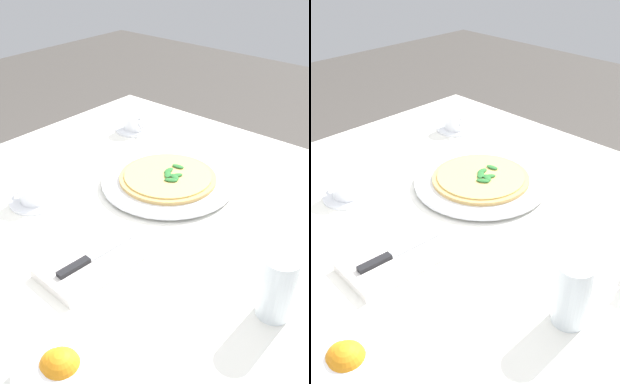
# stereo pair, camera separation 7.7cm
# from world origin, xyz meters

# --- Properties ---
(dining_table) EXTENTS (1.22, 1.22, 0.75)m
(dining_table) POSITION_xyz_m (0.00, 0.00, 0.62)
(dining_table) COLOR white
(dining_table) RESTS_ON ground_plane
(pizza_plate) EXTENTS (0.36, 0.36, 0.02)m
(pizza_plate) POSITION_xyz_m (0.15, 0.04, 0.76)
(pizza_plate) COLOR white
(pizza_plate) RESTS_ON dining_table
(pizza) EXTENTS (0.26, 0.26, 0.02)m
(pizza) POSITION_xyz_m (0.15, 0.04, 0.77)
(pizza) COLOR #DBAD60
(pizza) RESTS_ON pizza_plate
(coffee_cup_far_right) EXTENTS (0.13, 0.13, 0.07)m
(coffee_cup_far_right) POSITION_xyz_m (-0.14, 0.24, 0.78)
(coffee_cup_far_right) COLOR white
(coffee_cup_far_right) RESTS_ON dining_table
(coffee_cup_left_edge) EXTENTS (0.13, 0.13, 0.07)m
(coffee_cup_left_edge) POSITION_xyz_m (0.36, 0.35, 0.78)
(coffee_cup_left_edge) COLOR white
(coffee_cup_left_edge) RESTS_ON dining_table
(water_glass_near_right) EXTENTS (0.06, 0.06, 0.13)m
(water_glass_near_right) POSITION_xyz_m (-0.08, -0.40, 0.80)
(water_glass_near_right) COLOR white
(water_glass_near_right) RESTS_ON dining_table
(napkin_folded) EXTENTS (0.23, 0.14, 0.02)m
(napkin_folded) POSITION_xyz_m (-0.21, -0.05, 0.76)
(napkin_folded) COLOR white
(napkin_folded) RESTS_ON dining_table
(dinner_knife) EXTENTS (0.20, 0.03, 0.01)m
(dinner_knife) POSITION_xyz_m (-0.20, -0.05, 0.77)
(dinner_knife) COLOR silver
(dinner_knife) RESTS_ON napkin_folded
(citrus_bowl) EXTENTS (0.15, 0.15, 0.07)m
(citrus_bowl) POSITION_xyz_m (-0.43, -0.22, 0.77)
(citrus_bowl) COLOR white
(citrus_bowl) RESTS_ON dining_table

